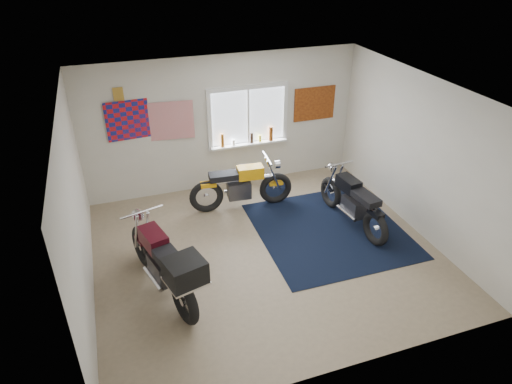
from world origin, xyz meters
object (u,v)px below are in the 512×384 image
object	(u,v)px
navy_rug	(329,230)
black_chrome_bike	(353,203)
maroon_tourer	(166,265)
yellow_triumph	(241,187)

from	to	relation	value
navy_rug	black_chrome_bike	world-z (taller)	black_chrome_bike
navy_rug	black_chrome_bike	distance (m)	0.64
navy_rug	maroon_tourer	size ratio (longest dim) A/B	1.21
navy_rug	yellow_triumph	bearing A→B (deg)	134.37
yellow_triumph	navy_rug	bearing A→B (deg)	-40.85
navy_rug	maroon_tourer	world-z (taller)	maroon_tourer
yellow_triumph	black_chrome_bike	bearing A→B (deg)	-30.34
navy_rug	maroon_tourer	distance (m)	3.14
black_chrome_bike	maroon_tourer	world-z (taller)	maroon_tourer
black_chrome_bike	maroon_tourer	xyz separation A→B (m)	(-3.45, -0.83, 0.13)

